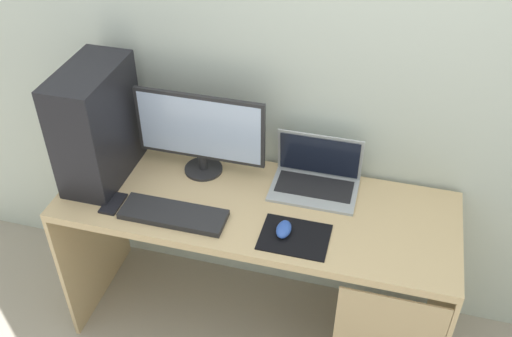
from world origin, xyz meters
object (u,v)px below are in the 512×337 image
at_px(laptop, 316,178).
at_px(keyboard, 173,214).
at_px(mouse_left, 284,229).
at_px(pc_tower, 96,125).
at_px(cell_phone, 113,203).
at_px(monitor, 200,132).

bearing_deg(laptop, keyboard, -146.88).
bearing_deg(mouse_left, keyboard, -177.39).
bearing_deg(pc_tower, cell_phone, -55.87).
bearing_deg(laptop, pc_tower, -170.85).
distance_m(pc_tower, keyboard, 0.49).
height_order(laptop, cell_phone, laptop).
bearing_deg(keyboard, laptop, 33.12).
distance_m(pc_tower, monitor, 0.42).
xyz_separation_m(pc_tower, monitor, (0.40, 0.12, -0.04)).
bearing_deg(laptop, cell_phone, -157.14).
relative_size(laptop, keyboard, 0.85).
xyz_separation_m(mouse_left, cell_phone, (-0.70, -0.01, -0.02)).
relative_size(monitor, cell_phone, 4.23).
bearing_deg(mouse_left, laptop, 78.15).
bearing_deg(monitor, cell_phone, -133.01).
height_order(pc_tower, laptop, pc_tower).
height_order(pc_tower, keyboard, pc_tower).
relative_size(keyboard, mouse_left, 4.38).
bearing_deg(keyboard, monitor, 86.93).
bearing_deg(pc_tower, keyboard, -25.79).
height_order(monitor, keyboard, monitor).
relative_size(monitor, laptop, 1.55).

